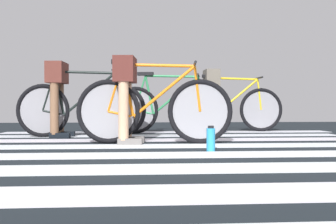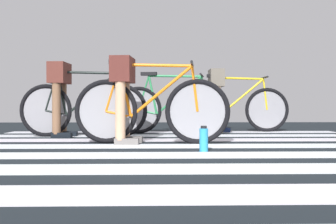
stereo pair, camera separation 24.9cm
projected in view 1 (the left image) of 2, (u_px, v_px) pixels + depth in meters
ground at (181, 155)px, 3.54m from camera, size 18.00×14.00×0.02m
crosswalk_markings at (179, 155)px, 3.47m from camera, size 5.44×6.50×0.00m
bicycle_1_of_4 at (154, 109)px, 4.50m from camera, size 1.73×0.52×0.93m
cyclist_1_of_4 at (126, 88)px, 4.50m from camera, size 0.35×0.43×0.96m
bicycle_2_of_4 at (81, 109)px, 5.42m from camera, size 1.74×0.52×0.93m
cyclist_2_of_4 at (57, 89)px, 5.42m from camera, size 0.33×0.42×1.00m
bicycle_3_of_4 at (168, 108)px, 6.12m from camera, size 1.72×0.55×0.93m
bicycle_4_of_4 at (230, 108)px, 6.65m from camera, size 1.74×0.52×0.93m
cyclist_4_of_4 at (212, 92)px, 6.63m from camera, size 0.31×0.41×1.01m
water_bottle at (211, 139)px, 3.73m from camera, size 0.08×0.08×0.24m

